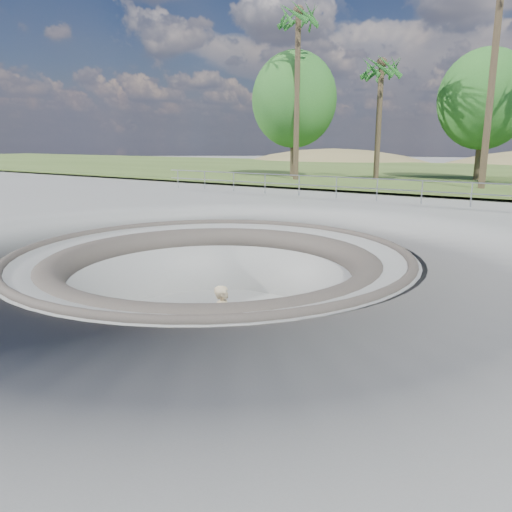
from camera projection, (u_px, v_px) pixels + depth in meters
name	position (u px, v px, depth m)	size (l,w,h in m)	color
ground	(212.00, 253.00, 12.90)	(180.00, 180.00, 0.00)	gray
skate_bowl	(213.00, 320.00, 13.31)	(14.00, 14.00, 4.10)	gray
grass_strip	(472.00, 174.00, 40.49)	(180.00, 36.00, 0.12)	#405B24
safety_railing	(377.00, 189.00, 22.50)	(25.00, 0.06, 1.03)	gray
skateboard	(224.00, 360.00, 10.89)	(0.82, 0.39, 0.08)	olive
skater	(224.00, 323.00, 10.70)	(0.61, 0.40, 1.67)	tan
palm_a	(298.00, 22.00, 31.57)	(2.60, 2.60, 11.46)	brown
palm_b	(381.00, 70.00, 32.26)	(2.60, 2.60, 8.37)	brown
bushy_tree_left	(294.00, 100.00, 35.27)	(6.13, 5.57, 8.84)	brown
bushy_tree_mid	(484.00, 100.00, 32.24)	(5.88, 5.35, 8.49)	brown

